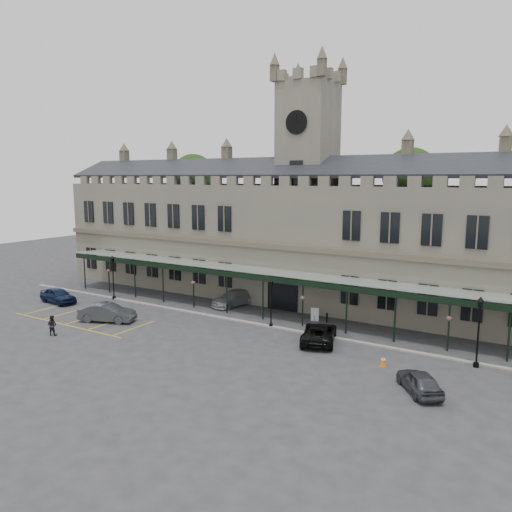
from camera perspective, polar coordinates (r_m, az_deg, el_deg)
The scene contains 21 objects.
ground at distance 40.04m, azimuth -4.58°, elevation -9.67°, with size 140.00×140.00×0.00m, color #303033.
station_building at distance 51.99m, azimuth 5.74°, elevation 1.97°, with size 60.00×10.36×17.30m.
clock_tower at distance 51.68m, azimuth 5.90°, elevation 9.31°, with size 5.60×5.60×24.80m.
canopy at distance 45.37m, azimuth 0.97°, elevation -4.24°, with size 50.00×4.10×4.30m.
kerb at distance 44.36m, azimuth -0.34°, elevation -7.69°, with size 60.00×0.40×0.12m, color gray.
parking_markings at distance 48.38m, azimuth -19.27°, elevation -6.86°, with size 16.00×6.00×0.01m, color gold, non-canonical shape.
tree_behind_left at distance 71.17m, azimuth -7.16°, elevation 8.96°, with size 6.00×6.00×16.00m.
tree_behind_mid at distance 57.39m, azimuth 17.20°, elevation 8.63°, with size 6.00×6.00×16.00m.
lamp_post_left at distance 54.61m, azimuth -16.03°, elevation -1.91°, with size 0.45×0.45×4.71m.
lamp_post_mid at distance 42.77m, azimuth 1.74°, elevation -4.86°, with size 0.41×0.41×4.30m.
lamp_post_right at distance 37.04m, azimuth 24.11°, elevation -7.27°, with size 0.47×0.47×4.94m.
traffic_cone at distance 35.94m, azimuth 14.33°, elevation -11.56°, with size 0.46×0.46×0.73m.
sign_board at distance 45.38m, azimuth 6.73°, elevation -6.66°, with size 0.68×0.28×1.22m.
bollard_left at distance 48.37m, azimuth 0.81°, elevation -5.81°, with size 0.15×0.15×0.85m, color black.
bollard_right at distance 45.11m, azimuth 8.10°, elevation -7.00°, with size 0.15×0.15×0.87m, color black.
car_left_a at distance 55.22m, azimuth -21.69°, elevation -4.21°, with size 1.85×4.60×1.57m, color black.
car_left_b at distance 46.79m, azimuth -16.64°, elevation -6.21°, with size 1.74×5.00×1.65m, color #373A3F.
car_taxi at distance 50.44m, azimuth -2.46°, elevation -4.80°, with size 2.15×5.30×1.54m, color #A1A3A9.
car_van at distance 39.79m, azimuth 7.22°, elevation -8.71°, with size 2.47×5.35×1.49m, color black.
car_right_a at distance 32.34m, azimuth 18.17°, elevation -13.47°, with size 1.63×4.05×1.38m, color #373A3F.
person_b at distance 44.34m, azimuth -22.28°, elevation -7.34°, with size 0.82×0.64×1.68m, color black.
Camera 1 is at (22.52, -30.53, 12.82)m, focal length 35.00 mm.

